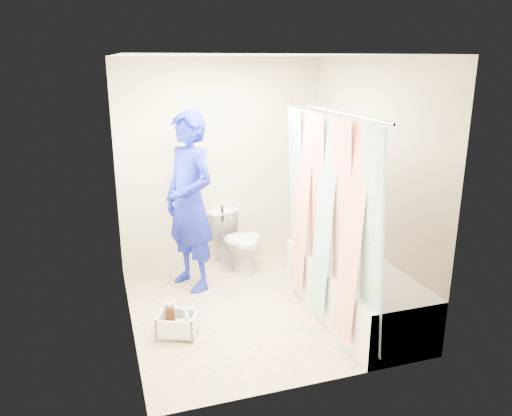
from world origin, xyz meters
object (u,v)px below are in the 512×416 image
object	(u,v)px
plumber	(190,202)
cleaning_caddy	(179,326)
bathtub	(354,289)
toilet	(237,241)

from	to	relation	value
plumber	cleaning_caddy	world-z (taller)	plumber
bathtub	plumber	world-z (taller)	plumber
bathtub	plumber	distance (m)	1.88
toilet	cleaning_caddy	xyz separation A→B (m)	(-0.91, -1.30, -0.24)
bathtub	cleaning_caddy	bearing A→B (deg)	175.17
toilet	cleaning_caddy	world-z (taller)	toilet
bathtub	toilet	xyz separation A→B (m)	(-0.75, 1.44, 0.07)
toilet	plumber	distance (m)	0.91
bathtub	toilet	world-z (taller)	toilet
toilet	plumber	size ratio (longest dim) A/B	0.36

